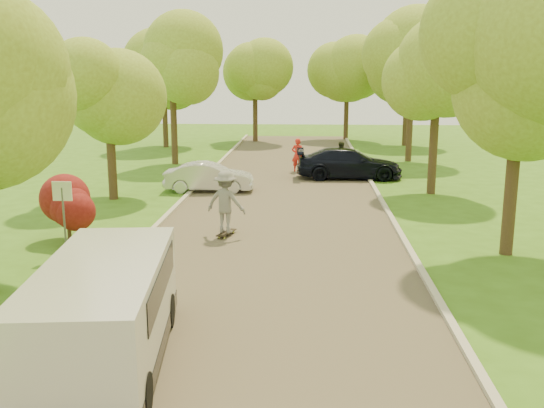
% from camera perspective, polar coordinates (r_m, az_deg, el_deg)
% --- Properties ---
extents(ground, '(100.00, 100.00, 0.00)m').
position_cam_1_polar(ground, '(13.27, -1.38, -10.49)').
color(ground, '#3C6919').
rests_on(ground, ground).
extents(road, '(8.00, 60.00, 0.01)m').
position_cam_1_polar(road, '(20.86, 0.45, -1.98)').
color(road, '#4C4438').
rests_on(road, ground).
extents(curb_left, '(0.18, 60.00, 0.12)m').
position_cam_1_polar(curb_left, '(21.44, -10.43, -1.65)').
color(curb_left, '#B2AD9E').
rests_on(curb_left, ground).
extents(curb_right, '(0.18, 60.00, 0.12)m').
position_cam_1_polar(curb_right, '(21.04, 11.54, -1.96)').
color(curb_right, '#B2AD9E').
rests_on(curb_right, ground).
extents(street_sign, '(0.55, 0.06, 2.17)m').
position_cam_1_polar(street_sign, '(17.94, -19.08, 0.10)').
color(street_sign, '#59595E').
rests_on(street_sign, ground).
extents(red_shrub, '(1.70, 1.70, 1.95)m').
position_cam_1_polar(red_shrub, '(19.58, -18.69, -0.29)').
color(red_shrub, '#382619').
rests_on(red_shrub, ground).
extents(tree_l_midb, '(4.30, 4.20, 6.62)m').
position_cam_1_polar(tree_l_midb, '(25.45, -14.82, 10.61)').
color(tree_l_midb, '#382619').
rests_on(tree_l_midb, ground).
extents(tree_l_far, '(4.92, 4.80, 7.79)m').
position_cam_1_polar(tree_l_far, '(35.00, -9.05, 12.64)').
color(tree_l_far, '#382619').
rests_on(tree_l_far, ground).
extents(tree_r_mida, '(5.13, 5.00, 7.95)m').
position_cam_1_polar(tree_r_mida, '(18.21, 23.17, 12.57)').
color(tree_r_mida, '#382619').
rests_on(tree_r_mida, ground).
extents(tree_r_midb, '(4.51, 4.40, 7.01)m').
position_cam_1_polar(tree_r_midb, '(26.78, 15.70, 11.25)').
color(tree_r_midb, '#382619').
rests_on(tree_r_midb, ground).
extents(tree_r_far, '(5.33, 5.20, 8.34)m').
position_cam_1_polar(tree_r_far, '(36.73, 13.47, 13.00)').
color(tree_r_far, '#382619').
rests_on(tree_r_far, ground).
extents(tree_bg_a, '(5.12, 5.00, 7.72)m').
position_cam_1_polar(tree_bg_a, '(43.33, -9.90, 12.29)').
color(tree_bg_a, '#382619').
rests_on(tree_bg_a, ground).
extents(tree_bg_b, '(5.12, 5.00, 7.95)m').
position_cam_1_polar(tree_bg_b, '(44.78, 12.96, 12.45)').
color(tree_bg_b, '#382619').
rests_on(tree_bg_b, ground).
extents(tree_bg_c, '(4.92, 4.80, 7.33)m').
position_cam_1_polar(tree_bg_c, '(46.36, -1.34, 12.09)').
color(tree_bg_c, '#382619').
rests_on(tree_bg_c, ground).
extents(tree_bg_d, '(5.12, 5.00, 7.72)m').
position_cam_1_polar(tree_bg_d, '(48.30, 7.37, 12.35)').
color(tree_bg_d, '#382619').
rests_on(tree_bg_d, ground).
extents(minivan, '(2.57, 5.31, 1.90)m').
position_cam_1_polar(minivan, '(11.23, -15.49, -9.75)').
color(minivan, silver).
rests_on(minivan, ground).
extents(silver_sedan, '(3.93, 1.48, 1.28)m').
position_cam_1_polar(silver_sedan, '(26.83, -5.95, 2.54)').
color(silver_sedan, silver).
rests_on(silver_sedan, ground).
extents(dark_sedan, '(5.22, 2.22, 1.50)m').
position_cam_1_polar(dark_sedan, '(30.21, 7.25, 3.80)').
color(dark_sedan, black).
rests_on(dark_sedan, ground).
extents(longboard, '(0.56, 1.06, 0.12)m').
position_cam_1_polar(longboard, '(19.49, -4.32, -2.72)').
color(longboard, black).
rests_on(longboard, ground).
extents(skateboarder, '(1.44, 1.07, 1.99)m').
position_cam_1_polar(skateboarder, '(19.25, -4.37, 0.20)').
color(skateboarder, slate).
rests_on(skateboarder, longboard).
extents(person_striped, '(0.69, 0.49, 1.77)m').
position_cam_1_polar(person_striped, '(32.12, 2.42, 4.63)').
color(person_striped, red).
rests_on(person_striped, ground).
extents(person_olive, '(0.95, 0.82, 1.66)m').
position_cam_1_polar(person_olive, '(31.77, 6.44, 4.37)').
color(person_olive, '#2E321E').
rests_on(person_olive, ground).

